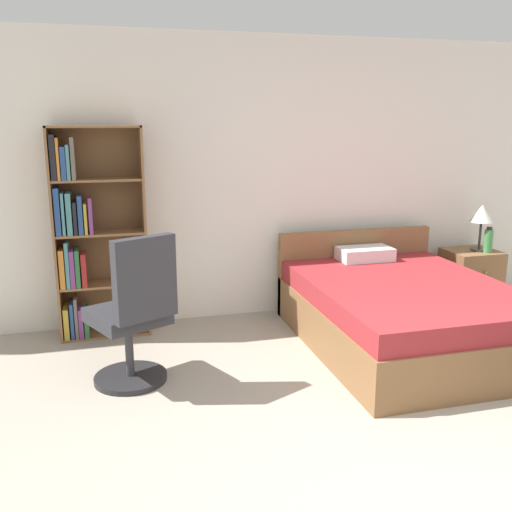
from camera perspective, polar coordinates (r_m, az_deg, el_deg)
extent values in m
cube|color=white|center=(5.48, 2.96, 7.73)|extent=(9.00, 0.06, 2.60)
cube|color=brown|center=(5.04, -19.47, 1.89)|extent=(0.02, 0.30, 1.80)
cube|color=brown|center=(5.04, -11.09, 2.40)|extent=(0.02, 0.30, 1.80)
cube|color=brown|center=(5.16, -15.29, 2.45)|extent=(0.76, 0.01, 1.80)
cube|color=brown|center=(5.27, -14.68, -7.40)|extent=(0.72, 0.28, 0.02)
cube|color=gold|center=(5.21, -18.39, -6.21)|extent=(0.04, 0.23, 0.27)
cube|color=navy|center=(5.19, -17.88, -5.99)|extent=(0.03, 0.22, 0.31)
cube|color=#665B51|center=(5.18, -17.51, -5.75)|extent=(0.03, 0.22, 0.35)
cube|color=#7A387F|center=(5.18, -17.08, -6.30)|extent=(0.04, 0.18, 0.26)
cube|color=#2D6638|center=(5.18, -16.57, -6.24)|extent=(0.04, 0.18, 0.26)
cube|color=brown|center=(5.13, -14.98, -2.69)|extent=(0.72, 0.28, 0.02)
cube|color=orange|center=(5.05, -18.81, -1.15)|extent=(0.04, 0.19, 0.33)
cube|color=teal|center=(5.06, -18.32, -0.73)|extent=(0.03, 0.22, 0.39)
cube|color=#7A387F|center=(5.06, -17.86, -1.10)|extent=(0.04, 0.22, 0.32)
cube|color=#2D6638|center=(5.05, -17.39, -1.07)|extent=(0.04, 0.21, 0.32)
cube|color=maroon|center=(5.04, -16.81, -1.27)|extent=(0.04, 0.18, 0.29)
cube|color=brown|center=(5.02, -15.29, 2.26)|extent=(0.72, 0.28, 0.02)
cube|color=navy|center=(4.95, -19.22, 4.24)|extent=(0.04, 0.18, 0.39)
cube|color=teal|center=(4.96, -18.70, 4.06)|extent=(0.02, 0.20, 0.35)
cube|color=teal|center=(4.98, -18.16, 4.10)|extent=(0.04, 0.23, 0.34)
cube|color=black|center=(4.96, -17.62, 3.67)|extent=(0.03, 0.19, 0.27)
cube|color=navy|center=(4.97, -17.15, 4.02)|extent=(0.04, 0.22, 0.32)
cube|color=gold|center=(4.96, -16.67, 3.66)|extent=(0.02, 0.19, 0.26)
cube|color=#7A387F|center=(4.96, -16.21, 3.95)|extent=(0.03, 0.20, 0.30)
cube|color=brown|center=(4.96, -15.61, 7.38)|extent=(0.72, 0.28, 0.02)
cube|color=black|center=(4.93, -19.60, 9.29)|extent=(0.04, 0.22, 0.36)
cube|color=orange|center=(4.91, -19.17, 9.16)|extent=(0.02, 0.18, 0.34)
cube|color=navy|center=(4.91, -18.69, 8.79)|extent=(0.04, 0.20, 0.27)
cube|color=teal|center=(4.92, -18.25, 8.92)|extent=(0.03, 0.22, 0.28)
cube|color=#665B51|center=(4.89, -17.84, 9.26)|extent=(0.03, 0.17, 0.34)
cube|color=brown|center=(4.93, -15.94, 12.35)|extent=(0.76, 0.30, 0.02)
cube|color=brown|center=(4.93, 14.57, -6.64)|extent=(1.56, 2.06, 0.38)
cube|color=maroon|center=(4.84, 14.76, -3.55)|extent=(1.52, 2.02, 0.18)
cube|color=brown|center=(5.70, 9.82, -1.39)|extent=(1.56, 0.08, 0.81)
cube|color=white|center=(5.47, 10.82, 0.22)|extent=(0.50, 0.30, 0.12)
cylinder|color=#232326|center=(4.34, -12.41, -11.78)|extent=(0.52, 0.52, 0.04)
cylinder|color=#333338|center=(4.25, -12.56, -9.06)|extent=(0.06, 0.06, 0.41)
cube|color=#2D2D33|center=(4.16, -12.74, -5.84)|extent=(0.64, 0.64, 0.10)
cube|color=#2D2D33|center=(3.82, -11.04, -2.26)|extent=(0.43, 0.26, 0.56)
cube|color=brown|center=(6.20, 20.62, -2.03)|extent=(0.50, 0.45, 0.57)
sphere|color=tan|center=(5.99, 22.01, -1.55)|extent=(0.02, 0.02, 0.02)
cylinder|color=#333333|center=(6.14, 21.37, 0.59)|extent=(0.16, 0.16, 0.02)
cylinder|color=#333333|center=(6.11, 21.49, 1.94)|extent=(0.02, 0.02, 0.27)
cone|color=silver|center=(6.07, 21.67, 3.99)|extent=(0.23, 0.23, 0.17)
cylinder|color=#3F8C4C|center=(6.07, 22.22, 1.40)|extent=(0.08, 0.08, 0.23)
cylinder|color=#2D2D33|center=(6.05, 22.32, 2.57)|extent=(0.05, 0.05, 0.03)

